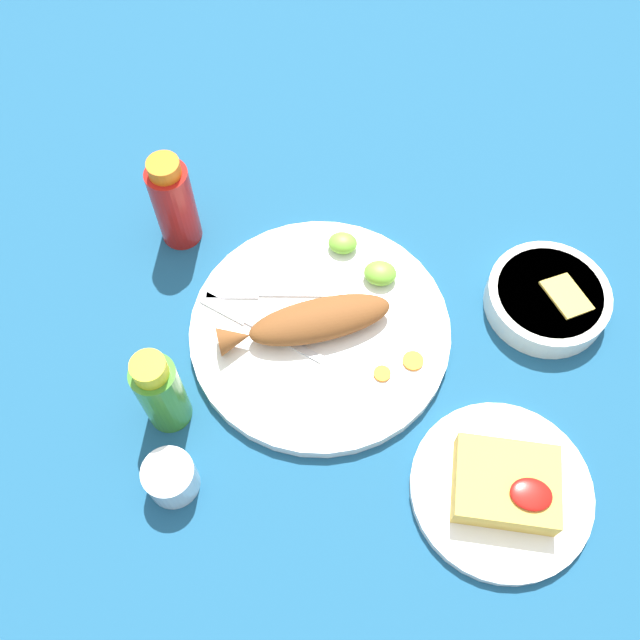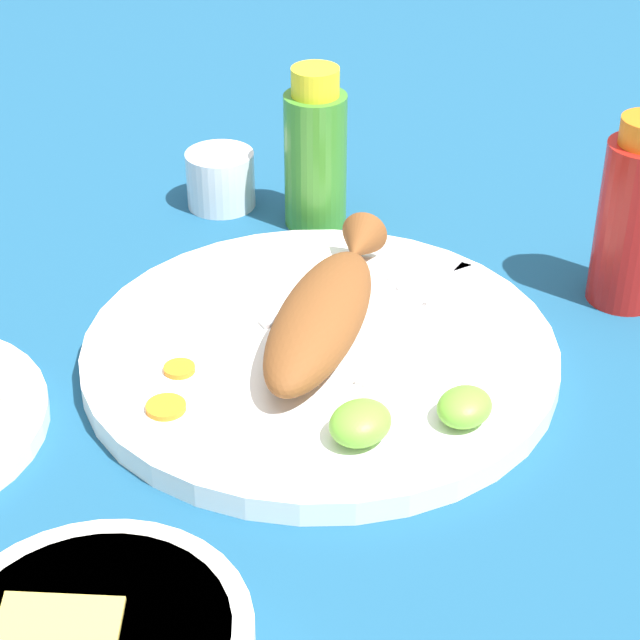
{
  "view_description": "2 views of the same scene",
  "coord_description": "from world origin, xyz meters",
  "views": [
    {
      "loc": [
        0.06,
        -0.44,
        0.84
      ],
      "look_at": [
        0.0,
        0.0,
        0.04
      ],
      "focal_mm": 40.0,
      "sensor_mm": 36.0,
      "label": 1
    },
    {
      "loc": [
        0.55,
        0.42,
        0.49
      ],
      "look_at": [
        0.0,
        0.0,
        0.04
      ],
      "focal_mm": 65.0,
      "sensor_mm": 36.0,
      "label": 2
    }
  ],
  "objects": [
    {
      "name": "lime_wedge_main",
      "position": [
        0.07,
        0.09,
        0.03
      ],
      "size": [
        0.04,
        0.04,
        0.02
      ],
      "primitive_type": "ellipsoid",
      "color": "#6BB233",
      "rests_on": "main_plate"
    },
    {
      "name": "salt_cup",
      "position": [
        -0.14,
        -0.23,
        0.02
      ],
      "size": [
        0.06,
        0.06,
        0.05
      ],
      "color": "silver",
      "rests_on": "ground_plane"
    },
    {
      "name": "lime_wedge_side",
      "position": [
        0.01,
        0.13,
        0.03
      ],
      "size": [
        0.04,
        0.03,
        0.02
      ],
      "primitive_type": "ellipsoid",
      "color": "#6BB233",
      "rests_on": "main_plate"
    },
    {
      "name": "hot_sauce_bottle_red",
      "position": [
        -0.22,
        0.13,
        0.07
      ],
      "size": [
        0.06,
        0.06,
        0.15
      ],
      "color": "#B21914",
      "rests_on": "ground_plane"
    },
    {
      "name": "ground_plane",
      "position": [
        0.0,
        0.0,
        0.0
      ],
      "size": [
        4.0,
        4.0,
        0.0
      ],
      "primitive_type": "plane",
      "color": "navy"
    },
    {
      "name": "carrot_slice_near",
      "position": [
        0.09,
        -0.06,
        0.02
      ],
      "size": [
        0.02,
        0.02,
        0.0
      ],
      "primitive_type": "cylinder",
      "color": "orange",
      "rests_on": "main_plate"
    },
    {
      "name": "fried_fish",
      "position": [
        -0.01,
        -0.0,
        0.04
      ],
      "size": [
        0.23,
        0.13,
        0.04
      ],
      "rotation": [
        0.0,
        0.0,
        0.39
      ],
      "color": "brown",
      "rests_on": "main_plate"
    },
    {
      "name": "carrot_slice_mid",
      "position": [
        0.12,
        -0.03,
        0.02
      ],
      "size": [
        0.03,
        0.03,
        0.0
      ],
      "primitive_type": "cylinder",
      "color": "orange",
      "rests_on": "main_plate"
    },
    {
      "name": "main_plate",
      "position": [
        0.0,
        0.0,
        0.01
      ],
      "size": [
        0.34,
        0.34,
        0.02
      ],
      "primitive_type": "cylinder",
      "color": "white",
      "rests_on": "ground_plane"
    },
    {
      "name": "fork_near",
      "position": [
        -0.09,
        -0.01,
        0.02
      ],
      "size": [
        0.18,
        0.08,
        0.0
      ],
      "rotation": [
        0.0,
        0.0,
        9.03
      ],
      "color": "silver",
      "rests_on": "main_plate"
    },
    {
      "name": "hot_sauce_bottle_green",
      "position": [
        -0.17,
        -0.14,
        0.07
      ],
      "size": [
        0.05,
        0.05,
        0.14
      ],
      "color": "#3D8428",
      "rests_on": "ground_plane"
    },
    {
      "name": "fork_far",
      "position": [
        -0.08,
        0.04,
        0.02
      ],
      "size": [
        0.19,
        0.04,
        0.0
      ],
      "rotation": [
        0.0,
        0.0,
        9.56
      ],
      "color": "silver",
      "rests_on": "main_plate"
    }
  ]
}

